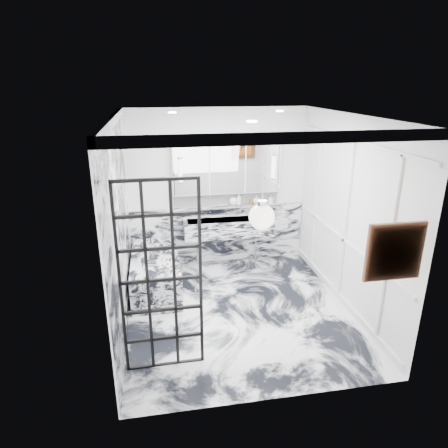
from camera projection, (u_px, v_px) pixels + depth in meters
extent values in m
plane|color=white|center=(238.00, 310.00, 5.93)|extent=(3.60, 3.60, 0.00)
plane|color=white|center=(240.00, 115.00, 4.99)|extent=(3.60, 3.60, 0.00)
plane|color=white|center=(218.00, 188.00, 7.13)|extent=(3.60, 0.00, 3.60)
plane|color=white|center=(279.00, 282.00, 3.79)|extent=(3.60, 0.00, 3.60)
plane|color=white|center=(119.00, 228.00, 5.20)|extent=(0.00, 3.60, 3.60)
plane|color=white|center=(348.00, 214.00, 5.72)|extent=(0.00, 3.60, 3.60)
cube|color=white|center=(218.00, 234.00, 7.40)|extent=(3.18, 0.05, 1.05)
cube|color=white|center=(121.00, 232.00, 5.22)|extent=(0.02, 3.56, 2.68)
cube|color=white|center=(346.00, 221.00, 5.75)|extent=(0.03, 3.40, 2.30)
imported|color=#8C5919|center=(239.00, 199.00, 7.17)|extent=(0.11, 0.11, 0.23)
imported|color=#4C4C51|center=(271.00, 199.00, 7.28)|extent=(0.08, 0.08, 0.16)
imported|color=silver|center=(256.00, 200.00, 7.23)|extent=(0.15, 0.15, 0.17)
sphere|color=white|center=(233.00, 201.00, 7.17)|extent=(0.15, 0.15, 0.15)
cylinder|color=#8C5919|center=(251.00, 202.00, 7.23)|extent=(0.04, 0.04, 0.10)
cylinder|color=silver|center=(167.00, 274.00, 5.69)|extent=(0.09, 0.09, 0.12)
cube|color=#D95116|center=(395.00, 252.00, 3.95)|extent=(0.51, 0.05, 0.51)
sphere|color=white|center=(262.00, 217.00, 4.03)|extent=(0.26, 0.26, 0.26)
cube|color=silver|center=(228.00, 227.00, 7.15)|extent=(1.60, 0.45, 0.30)
cube|color=silver|center=(227.00, 207.00, 7.19)|extent=(1.90, 0.14, 0.04)
cube|color=white|center=(226.00, 198.00, 7.20)|extent=(1.90, 0.03, 0.23)
cube|color=white|center=(227.00, 165.00, 6.94)|extent=(1.90, 0.16, 1.00)
cylinder|color=white|center=(180.00, 170.00, 6.73)|extent=(0.07, 0.07, 0.40)
cylinder|color=white|center=(274.00, 167.00, 7.00)|extent=(0.07, 0.07, 0.40)
cube|color=silver|center=(156.00, 272.00, 6.48)|extent=(0.75, 1.65, 0.55)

